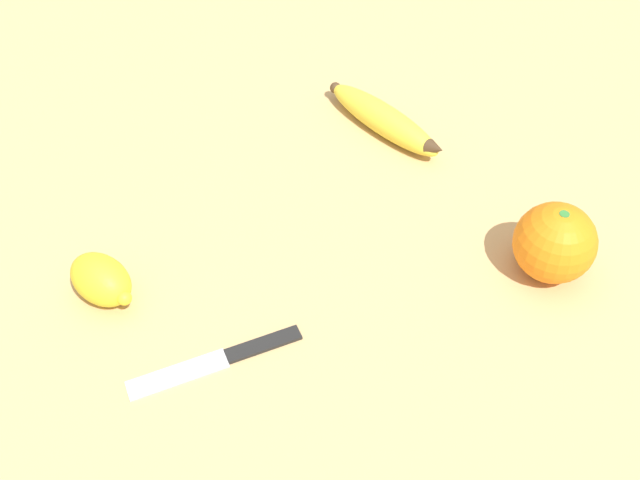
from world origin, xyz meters
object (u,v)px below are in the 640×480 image
object	(u,v)px
banana	(385,120)
lemon	(102,282)
paring_knife	(222,358)
orange	(555,243)

from	to	relation	value
banana	lemon	world-z (taller)	lemon
banana	paring_knife	distance (m)	0.39
lemon	paring_knife	size ratio (longest dim) A/B	0.51
paring_knife	orange	bearing A→B (deg)	-94.27
banana	lemon	size ratio (longest dim) A/B	2.14
banana	lemon	bearing A→B (deg)	-90.45
orange	lemon	size ratio (longest dim) A/B	0.96
lemon	paring_knife	distance (m)	0.15
banana	orange	distance (m)	0.28
orange	lemon	xyz separation A→B (m)	(-0.45, 0.12, -0.02)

